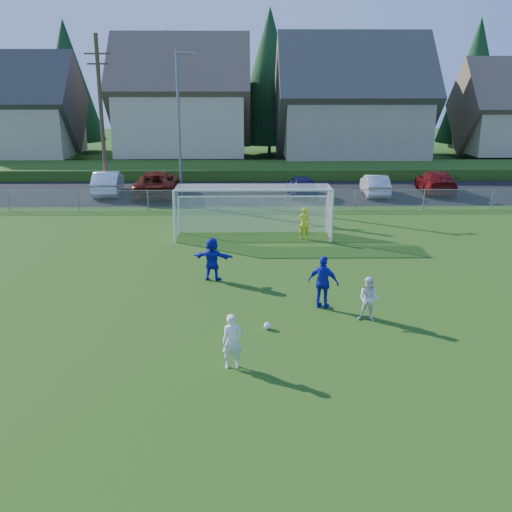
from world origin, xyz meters
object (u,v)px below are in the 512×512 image
object	(u,v)px
goalkeeper	(304,223)
soccer_goal	(253,203)
player_white_a	(232,342)
player_blue_a	(323,282)
car_b	(108,183)
car_e	(301,185)
player_blue_b	(212,259)
car_c	(158,184)
car_f	(375,185)
soccer_ball	(267,326)
player_white_b	(369,299)
car_g	(436,182)

from	to	relation	value
goalkeeper	soccer_goal	distance (m)	2.61
player_white_a	player_blue_a	world-z (taller)	player_blue_a
car_b	car_e	world-z (taller)	car_b
player_blue_b	goalkeeper	size ratio (longest dim) A/B	1.08
player_white_a	car_c	bearing A→B (deg)	94.37
car_c	car_e	world-z (taller)	car_c
goalkeeper	car_e	size ratio (longest dim) A/B	0.37
car_f	car_e	bearing A→B (deg)	4.45
soccer_ball	car_e	bearing A→B (deg)	82.15
player_blue_b	car_f	distance (m)	19.39
player_blue_a	car_f	size ratio (longest dim) A/B	0.44
soccer_ball	car_c	world-z (taller)	car_c
player_white_b	goalkeeper	distance (m)	10.07
player_blue_a	car_g	distance (m)	22.85
player_blue_b	soccer_goal	world-z (taller)	soccer_goal
player_white_a	car_b	size ratio (longest dim) A/B	0.32
player_white_b	car_c	bearing A→B (deg)	130.04
car_f	car_g	size ratio (longest dim) A/B	0.81
player_white_b	goalkeeper	xyz separation A→B (m)	(-1.11, 10.01, 0.05)
goalkeeper	car_b	world-z (taller)	car_b
player_blue_b	car_f	bearing A→B (deg)	-108.32
car_c	car_g	distance (m)	18.32
car_c	car_f	xyz separation A→B (m)	(14.10, -0.01, -0.14)
car_e	soccer_goal	distance (m)	10.72
player_blue_b	car_g	size ratio (longest dim) A/B	0.32
car_b	soccer_goal	world-z (taller)	soccer_goal
soccer_ball	player_blue_b	bearing A→B (deg)	112.14
player_white_a	soccer_goal	bearing A→B (deg)	78.84
car_c	soccer_goal	xyz separation A→B (m)	(6.05, -10.33, 0.81)
car_b	car_g	world-z (taller)	car_b
car_b	soccer_ball	bearing A→B (deg)	108.03
player_white_a	goalkeeper	world-z (taller)	goalkeeper
player_blue_b	soccer_goal	xyz separation A→B (m)	(1.63, 6.48, 0.80)
soccer_ball	player_white_b	world-z (taller)	player_white_b
player_blue_b	car_g	distance (m)	22.38
player_blue_a	car_g	bearing A→B (deg)	-90.16
car_b	player_blue_b	bearing A→B (deg)	108.43
car_c	soccer_goal	bearing A→B (deg)	118.07
car_b	soccer_goal	bearing A→B (deg)	125.10
player_blue_a	car_e	xyz separation A→B (m)	(1.04, 19.62, -0.20)
car_f	soccer_goal	size ratio (longest dim) A/B	0.55
goalkeeper	soccer_goal	size ratio (longest dim) A/B	0.21
soccer_goal	car_e	bearing A→B (deg)	72.33
goalkeeper	car_f	bearing A→B (deg)	-116.84
car_b	car_g	bearing A→B (deg)	174.87
player_white_a	soccer_goal	size ratio (longest dim) A/B	0.20
car_b	player_blue_a	bearing A→B (deg)	114.04
player_blue_b	car_e	xyz separation A→B (m)	(4.87, 16.65, -0.13)
soccer_ball	car_e	size ratio (longest dim) A/B	0.05
player_white_b	car_c	size ratio (longest dim) A/B	0.25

